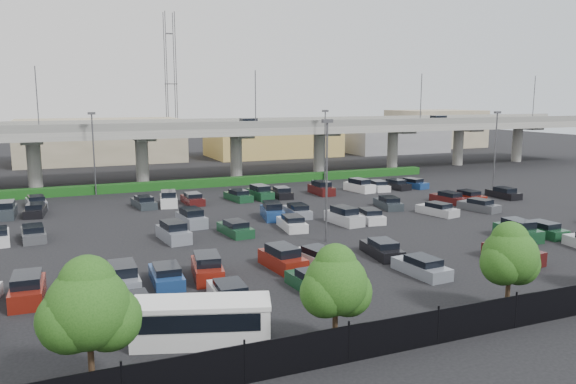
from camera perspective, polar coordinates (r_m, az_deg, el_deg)
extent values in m
plane|color=black|center=(54.71, 0.08, -3.14)|extent=(280.00, 280.00, 0.00)
cube|color=gray|center=(83.88, -8.60, 6.18)|extent=(150.00, 13.00, 1.10)
cube|color=slate|center=(77.80, -7.45, 6.73)|extent=(150.00, 0.50, 1.00)
cube|color=slate|center=(89.89, -9.63, 7.04)|extent=(150.00, 0.50, 1.00)
cylinder|color=gray|center=(81.56, -24.38, 2.59)|extent=(1.80, 1.80, 6.70)
cube|color=slate|center=(81.29, -24.53, 4.80)|extent=(2.60, 9.75, 0.50)
cylinder|color=gray|center=(82.41, -14.60, 3.20)|extent=(1.80, 1.80, 6.70)
cube|color=slate|center=(82.14, -14.70, 5.38)|extent=(2.60, 9.75, 0.50)
cylinder|color=gray|center=(85.58, -5.29, 3.69)|extent=(1.80, 1.80, 6.70)
cube|color=slate|center=(85.32, -5.32, 5.80)|extent=(2.60, 9.75, 0.50)
cylinder|color=gray|center=(90.82, 3.17, 4.05)|extent=(1.80, 1.80, 6.70)
cube|color=slate|center=(90.57, 3.19, 6.04)|extent=(2.60, 9.75, 0.50)
cylinder|color=gray|center=(97.79, 10.57, 4.30)|extent=(1.80, 1.80, 6.70)
cube|color=slate|center=(97.56, 10.63, 6.14)|extent=(2.60, 9.75, 0.50)
cylinder|color=gray|center=(106.16, 16.90, 4.45)|extent=(1.80, 1.80, 6.70)
cube|color=slate|center=(105.95, 16.98, 6.14)|extent=(2.60, 9.75, 0.50)
cylinder|color=gray|center=(115.63, 22.25, 4.53)|extent=(1.80, 1.80, 6.70)
cube|color=slate|center=(115.44, 22.35, 6.09)|extent=(2.60, 9.75, 0.50)
cube|color=navy|center=(82.70, -4.03, 6.88)|extent=(4.40, 1.82, 0.82)
cube|color=black|center=(82.67, -4.04, 7.32)|extent=(2.30, 1.60, 0.50)
cube|color=#4B4D51|center=(99.15, 15.02, 7.02)|extent=(4.40, 1.82, 0.82)
cube|color=black|center=(99.12, 15.04, 7.38)|extent=(2.30, 1.60, 0.50)
cylinder|color=#4B4B50|center=(74.99, -24.13, 8.56)|extent=(0.14, 0.14, 8.00)
cylinder|color=#4B4B50|center=(79.69, -3.32, 9.37)|extent=(0.14, 0.14, 8.00)
cylinder|color=#4B4B50|center=(92.98, 13.35, 9.16)|extent=(0.14, 0.14, 8.00)
cylinder|color=#4B4B50|center=(108.91, 23.70, 8.64)|extent=(0.14, 0.14, 8.00)
cube|color=#144213|center=(77.84, -7.18, 1.00)|extent=(66.00, 1.60, 1.10)
cube|color=black|center=(31.75, 20.80, -11.58)|extent=(70.00, 0.06, 1.80)
cylinder|color=black|center=(24.78, -4.43, -16.85)|extent=(0.10, 0.10, 2.00)
cylinder|color=black|center=(26.63, 6.17, -14.93)|extent=(0.10, 0.10, 2.00)
cylinder|color=black|center=(29.22, 14.99, -12.92)|extent=(0.10, 0.10, 2.00)
cylinder|color=black|center=(32.38, 22.12, -11.05)|extent=(0.10, 0.10, 2.00)
cylinder|color=#332316|center=(25.14, -19.31, -16.75)|extent=(0.26, 0.26, 2.18)
sphere|color=#1D4713|center=(24.10, -19.67, -11.04)|extent=(3.39, 3.39, 3.39)
sphere|color=#1D4713|center=(24.45, -17.72, -12.15)|extent=(2.67, 2.67, 2.67)
sphere|color=#1D4713|center=(24.14, -21.22, -12.03)|extent=(2.67, 2.67, 2.67)
sphere|color=#1D4713|center=(23.90, -19.72, -8.75)|extent=(2.30, 2.30, 2.30)
cylinder|color=#332316|center=(27.70, 4.80, -13.95)|extent=(0.26, 0.26, 1.96)
sphere|color=#1D4713|center=(26.83, 4.87, -9.26)|extent=(3.04, 3.04, 3.04)
sphere|color=#1D4713|center=(27.42, 6.08, -10.07)|extent=(2.39, 2.39, 2.39)
sphere|color=#1D4713|center=(26.61, 3.78, -10.16)|extent=(2.39, 2.39, 2.39)
sphere|color=#1D4713|center=(26.69, 4.85, -7.41)|extent=(2.06, 2.06, 2.06)
cylinder|color=#332316|center=(34.13, 21.38, -9.98)|extent=(0.26, 0.26, 1.97)
sphere|color=#1D4713|center=(33.43, 21.63, -6.07)|extent=(3.07, 3.07, 3.07)
sphere|color=#1D4713|center=(34.13, 22.32, -6.76)|extent=(2.41, 2.41, 2.41)
sphere|color=#1D4713|center=(33.05, 20.95, -6.80)|extent=(2.41, 2.41, 2.41)
sphere|color=#1D4713|center=(33.32, 21.63, -4.56)|extent=(2.08, 2.08, 2.08)
cube|color=white|center=(28.78, -8.77, -13.10)|extent=(7.07, 4.23, 1.96)
cube|color=black|center=(28.61, -8.79, -12.23)|extent=(6.21, 3.99, 0.89)
cube|color=white|center=(28.39, -8.83, -11.06)|extent=(7.19, 4.35, 0.23)
cube|color=navy|center=(32.67, -20.25, -11.64)|extent=(2.37, 4.60, 1.05)
cube|color=black|center=(32.40, -20.33, -10.29)|extent=(1.92, 2.78, 0.65)
cube|color=gray|center=(32.91, -15.36, -11.44)|extent=(1.93, 4.45, 0.82)
cube|color=black|center=(32.51, -15.36, -10.52)|extent=(1.66, 2.34, 0.50)
cube|color=white|center=(33.98, -5.99, -10.46)|extent=(2.04, 4.49, 0.82)
cube|color=black|center=(33.59, -5.91, -9.56)|extent=(1.72, 2.38, 0.50)
cube|color=#184427|center=(35.87, 2.55, -9.33)|extent=(2.14, 4.52, 0.82)
cube|color=black|center=(35.50, 2.70, -8.46)|extent=(1.77, 2.41, 0.50)
cube|color=gray|center=(39.97, 13.37, -7.59)|extent=(2.14, 4.52, 0.82)
cube|color=black|center=(39.64, 13.58, -6.79)|extent=(1.77, 2.41, 0.50)
cube|color=#471312|center=(45.19, 21.88, -5.88)|extent=(2.33, 4.59, 1.05)
cube|color=black|center=(44.99, 21.95, -4.87)|extent=(1.90, 2.77, 0.65)
cube|color=maroon|center=(37.42, -24.92, -9.24)|extent=(2.01, 4.48, 1.05)
cube|color=black|center=(37.18, -25.01, -8.04)|extent=(1.72, 2.67, 0.65)
cube|color=white|center=(37.43, -20.66, -9.14)|extent=(2.45, 4.62, 0.82)
cube|color=black|center=(37.05, -20.70, -8.31)|extent=(1.93, 2.51, 0.50)
cube|color=gray|center=(37.57, -16.43, -8.65)|extent=(1.90, 4.43, 1.05)
cube|color=black|center=(37.33, -16.49, -7.46)|extent=(1.65, 2.63, 0.65)
cube|color=navy|center=(37.98, -12.26, -8.46)|extent=(2.04, 4.49, 0.82)
cube|color=black|center=(37.60, -12.24, -7.64)|extent=(1.71, 2.38, 0.50)
cube|color=maroon|center=(38.51, -8.21, -7.90)|extent=(2.47, 4.63, 1.05)
cube|color=black|center=(38.27, -8.24, -6.73)|extent=(1.98, 2.81, 0.65)
cube|color=maroon|center=(40.18, -0.55, -7.06)|extent=(2.24, 4.56, 1.05)
cube|color=black|center=(39.96, -0.56, -5.93)|extent=(1.85, 2.74, 0.65)
cube|color=white|center=(41.30, 3.00, -6.78)|extent=(2.56, 4.65, 0.82)
cube|color=black|center=(40.96, 3.13, -6.00)|extent=(1.98, 2.54, 0.50)
cube|color=black|center=(43.91, 9.49, -5.90)|extent=(2.32, 4.58, 0.82)
cube|color=black|center=(43.59, 9.66, -5.17)|extent=(1.86, 2.47, 0.50)
cube|color=#184427|center=(52.41, 22.31, -3.84)|extent=(2.19, 4.54, 1.05)
cube|color=black|center=(52.24, 22.37, -2.97)|extent=(1.82, 2.73, 0.65)
cube|color=#184427|center=(54.40, 24.35, -3.63)|extent=(1.96, 4.46, 0.82)
cube|color=black|center=(54.14, 24.55, -3.02)|extent=(1.67, 2.35, 0.50)
cube|color=gray|center=(48.85, -11.55, -4.25)|extent=(2.32, 4.58, 1.05)
cube|color=black|center=(48.67, -11.59, -3.31)|extent=(1.89, 2.77, 0.65)
cube|color=#184427|center=(50.21, -5.38, -3.86)|extent=(2.25, 4.56, 0.82)
cube|color=black|center=(49.88, -5.32, -3.20)|extent=(1.82, 2.45, 0.50)
cube|color=white|center=(52.09, 0.40, -3.32)|extent=(2.33, 4.58, 0.82)
cube|color=black|center=(51.78, 0.49, -2.69)|extent=(1.86, 2.47, 0.50)
cube|color=#B8B8BD|center=(54.44, 5.72, -2.68)|extent=(2.28, 4.57, 1.05)
cube|color=black|center=(54.27, 5.74, -1.84)|extent=(1.87, 2.76, 0.65)
cube|color=white|center=(55.81, 8.20, -2.55)|extent=(2.45, 4.62, 0.82)
cube|color=black|center=(55.52, 8.32, -1.95)|extent=(1.92, 2.51, 0.50)
cube|color=#B8B8BD|center=(60.44, 14.91, -1.85)|extent=(2.73, 4.69, 0.82)
cube|color=black|center=(60.18, 15.05, -1.29)|extent=(2.06, 2.59, 0.50)
cube|color=#4B4D51|center=(63.94, 18.80, -1.43)|extent=(2.76, 4.70, 0.82)
cube|color=black|center=(63.68, 18.95, -0.90)|extent=(2.08, 2.60, 0.50)
cube|color=#4B4D51|center=(52.89, -24.45, -4.00)|extent=(2.15, 4.53, 0.82)
cube|color=black|center=(52.56, -24.50, -3.38)|extent=(1.77, 2.42, 0.50)
cube|color=gray|center=(54.18, -9.77, -2.84)|extent=(2.20, 4.54, 1.05)
cube|color=black|center=(54.01, -9.80, -1.99)|extent=(1.82, 2.73, 0.65)
cube|color=navy|center=(56.58, -1.62, -2.17)|extent=(2.67, 4.68, 1.05)
cube|color=black|center=(56.42, -1.62, -1.36)|extent=(2.09, 2.87, 0.65)
cube|color=gray|center=(57.65, 0.93, -2.07)|extent=(2.14, 4.52, 0.82)
cube|color=black|center=(57.34, 1.01, -1.49)|extent=(1.77, 2.41, 0.50)
cube|color=#2D343A|center=(62.85, 10.13, -1.25)|extent=(2.57, 4.65, 0.82)
cube|color=black|center=(62.57, 10.25, -0.71)|extent=(1.98, 2.55, 0.50)
cube|color=#471312|center=(67.66, 15.99, -0.70)|extent=(2.41, 4.61, 0.82)
cube|color=black|center=(67.41, 16.12, -0.20)|extent=(1.91, 2.50, 0.50)
cube|color=maroon|center=(69.41, 17.76, -0.54)|extent=(2.13, 4.52, 0.82)
cube|color=black|center=(69.16, 17.89, -0.05)|extent=(1.76, 2.41, 0.50)
cube|color=black|center=(73.10, 21.03, -0.23)|extent=(1.83, 4.40, 0.82)
cube|color=black|center=(72.86, 21.17, 0.23)|extent=(1.61, 2.30, 0.50)
cube|color=#2D343A|center=(63.78, -26.74, -1.86)|extent=(1.97, 4.46, 1.05)
cube|color=black|center=(63.64, -26.79, -1.14)|extent=(1.69, 2.65, 0.65)
cube|color=black|center=(63.67, -24.26, -1.81)|extent=(2.30, 4.57, 0.82)
cube|color=black|center=(63.36, -24.30, -1.28)|extent=(1.85, 2.46, 0.50)
cube|color=#2D343A|center=(64.31, -14.44, -1.16)|extent=(2.34, 4.59, 0.82)
cube|color=black|center=(64.00, -14.43, -0.63)|extent=(1.87, 2.48, 0.50)
cube|color=white|center=(64.74, -12.04, -0.89)|extent=(2.52, 4.64, 1.05)
cube|color=black|center=(64.60, -12.06, -0.17)|extent=(2.01, 2.83, 0.65)
cube|color=#471312|center=(65.33, -9.67, -0.82)|extent=(1.93, 4.44, 0.82)
cube|color=black|center=(65.03, -9.64, -0.31)|extent=(1.66, 2.34, 0.50)
cube|color=#184427|center=(66.78, -5.08, -0.50)|extent=(2.47, 4.63, 0.82)
cube|color=black|center=(66.49, -5.03, 0.01)|extent=(1.94, 2.52, 0.50)
cube|color=#184427|center=(67.65, -2.86, -0.25)|extent=(2.18, 4.54, 1.05)
cube|color=black|center=(67.51, -2.87, 0.44)|extent=(1.81, 2.73, 0.65)
cube|color=black|center=(68.65, -0.71, -0.19)|extent=(2.20, 4.54, 0.82)
cube|color=black|center=(68.36, -0.65, 0.31)|extent=(1.80, 2.43, 0.50)
cube|color=#471312|center=(70.88, 3.41, 0.20)|extent=(1.83, 4.40, 1.05)
cube|color=black|center=(70.75, 3.41, 0.85)|extent=(1.61, 2.60, 0.65)
cube|color=white|center=(73.47, 7.25, 0.47)|extent=(2.54, 4.64, 1.05)
cube|color=black|center=(73.34, 7.26, 1.10)|extent=(2.02, 2.83, 0.65)
cube|color=white|center=(74.90, 9.07, 0.51)|extent=(2.40, 4.61, 0.82)
cube|color=black|center=(74.64, 9.16, 0.97)|extent=(1.90, 2.50, 0.50)
cube|color=black|center=(76.38, 10.82, 0.63)|extent=(2.53, 4.64, 0.82)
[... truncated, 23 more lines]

